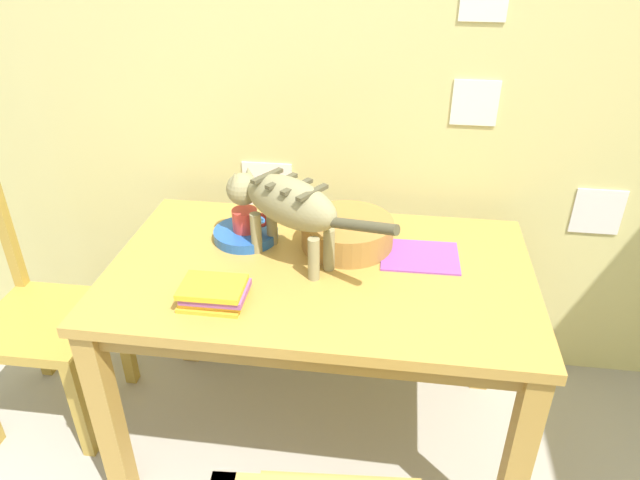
{
  "coord_description": "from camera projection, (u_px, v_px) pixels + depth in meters",
  "views": [
    {
      "loc": [
        0.14,
        -0.16,
        1.75
      ],
      "look_at": [
        -0.08,
        1.38,
        0.85
      ],
      "focal_mm": 32.79,
      "sensor_mm": 36.0,
      "label": 1
    }
  ],
  "objects": [
    {
      "name": "wooden_chair_near",
      "position": [
        31.0,
        316.0,
        2.1
      ],
      "size": [
        0.42,
        0.42,
        0.94
      ],
      "rotation": [
        0.0,
        0.0,
        -1.56
      ],
      "color": "#B18D37",
      "rests_on": "ground_plane"
    },
    {
      "name": "dining_table",
      "position": [
        320.0,
        291.0,
        1.9
      ],
      "size": [
        1.34,
        0.8,
        0.75
      ],
      "color": "#B4893D",
      "rests_on": "ground_plane"
    },
    {
      "name": "saucer_bowl",
      "position": [
        246.0,
        234.0,
        2.0
      ],
      "size": [
        0.22,
        0.22,
        0.03
      ],
      "primitive_type": "cylinder",
      "color": "#2459B1",
      "rests_on": "dining_table"
    },
    {
      "name": "cat",
      "position": [
        285.0,
        204.0,
        1.8
      ],
      "size": [
        0.57,
        0.39,
        0.29
      ],
      "rotation": [
        0.0,
        0.0,
        1.01
      ],
      "color": "#8F865D",
      "rests_on": "dining_table"
    },
    {
      "name": "wall_rear",
      "position": [
        363.0,
        65.0,
        2.07
      ],
      "size": [
        4.23,
        0.11,
        2.5
      ],
      "color": "#D6CC81",
      "rests_on": "ground_plane"
    },
    {
      "name": "coffee_mug",
      "position": [
        246.0,
        220.0,
        1.97
      ],
      "size": [
        0.12,
        0.09,
        0.08
      ],
      "color": "red",
      "rests_on": "saucer_bowl"
    },
    {
      "name": "magazine",
      "position": [
        420.0,
        256.0,
        1.9
      ],
      "size": [
        0.25,
        0.2,
        0.01
      ],
      "primitive_type": "cube",
      "rotation": [
        0.0,
        0.0,
        0.02
      ],
      "color": "purple",
      "rests_on": "dining_table"
    },
    {
      "name": "wicker_basket",
      "position": [
        347.0,
        232.0,
        1.94
      ],
      "size": [
        0.31,
        0.31,
        0.09
      ],
      "color": "#A07236",
      "rests_on": "dining_table"
    },
    {
      "name": "book_stack",
      "position": [
        214.0,
        293.0,
        1.67
      ],
      "size": [
        0.19,
        0.15,
        0.06
      ],
      "color": "gold",
      "rests_on": "dining_table"
    }
  ]
}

